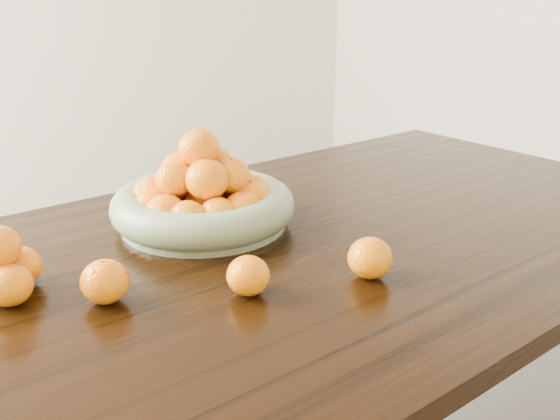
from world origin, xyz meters
TOP-DOWN VIEW (x-y plane):
  - dining_table at (0.00, 0.00)m, footprint 2.00×1.00m
  - fruit_bowl at (-0.07, 0.18)m, footprint 0.38×0.38m
  - orange_pyramid at (-0.49, 0.11)m, footprint 0.14×0.13m
  - loose_orange_0 at (-0.37, -0.01)m, footprint 0.08×0.08m
  - loose_orange_1 at (-0.17, -0.13)m, footprint 0.07×0.07m
  - loose_orange_2 at (0.03, -0.21)m, footprint 0.08×0.08m

SIDE VIEW (x-z plane):
  - dining_table at x=0.00m, z-range 0.29..1.04m
  - loose_orange_1 at x=-0.17m, z-range 0.75..0.82m
  - loose_orange_0 at x=-0.37m, z-range 0.75..0.82m
  - loose_orange_2 at x=0.03m, z-range 0.75..0.82m
  - orange_pyramid at x=-0.49m, z-range 0.74..0.86m
  - fruit_bowl at x=-0.07m, z-range 0.70..0.91m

